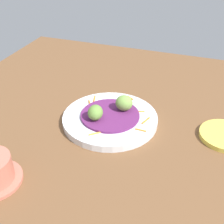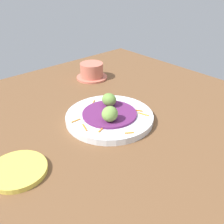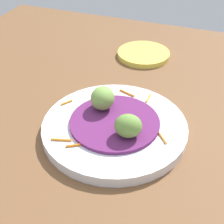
# 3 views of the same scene
# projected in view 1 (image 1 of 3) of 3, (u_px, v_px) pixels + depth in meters

# --- Properties ---
(table_surface) EXTENTS (1.10, 1.10, 0.02)m
(table_surface) POSITION_uv_depth(u_px,v_px,m) (109.00, 122.00, 0.87)
(table_surface) COLOR brown
(table_surface) RESTS_ON ground
(main_plate) EXTENTS (0.27, 0.27, 0.02)m
(main_plate) POSITION_uv_depth(u_px,v_px,m) (110.00, 119.00, 0.85)
(main_plate) COLOR silver
(main_plate) RESTS_ON table_surface
(cabbage_bed) EXTENTS (0.17, 0.17, 0.01)m
(cabbage_bed) POSITION_uv_depth(u_px,v_px,m) (110.00, 115.00, 0.84)
(cabbage_bed) COLOR #60235B
(cabbage_bed) RESTS_ON main_plate
(carrot_garnish) EXTENTS (0.20, 0.22, 0.00)m
(carrot_garnish) POSITION_uv_depth(u_px,v_px,m) (119.00, 114.00, 0.85)
(carrot_garnish) COLOR orange
(carrot_garnish) RESTS_ON main_plate
(guac_scoop_left) EXTENTS (0.05, 0.05, 0.04)m
(guac_scoop_left) POSITION_uv_depth(u_px,v_px,m) (124.00, 103.00, 0.85)
(guac_scoop_left) COLOR #759E47
(guac_scoop_left) RESTS_ON cabbage_bed
(guac_scoop_center) EXTENTS (0.05, 0.05, 0.04)m
(guac_scoop_center) POSITION_uv_depth(u_px,v_px,m) (95.00, 113.00, 0.81)
(guac_scoop_center) COLOR olive
(guac_scoop_center) RESTS_ON cabbage_bed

